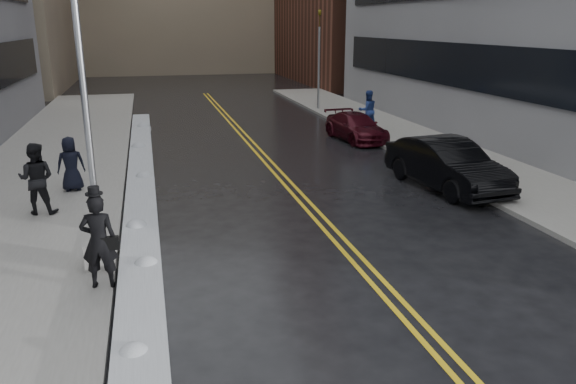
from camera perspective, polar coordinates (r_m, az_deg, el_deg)
ground at (r=11.73m, az=-2.44°, el=-10.42°), size 160.00×160.00×0.00m
sidewalk_west at (r=21.23m, az=-23.60°, el=0.93°), size 5.50×50.00×0.15m
sidewalk_east at (r=24.14m, az=16.34°, el=3.44°), size 4.00×50.00×0.15m
lane_line_left at (r=21.39m, az=-1.72°, el=2.27°), size 0.12×50.00×0.01m
lane_line_right at (r=21.45m, az=-0.94°, el=2.32°), size 0.12×50.00×0.01m
snow_ridge at (r=18.96m, az=-14.70°, el=0.33°), size 0.90×30.00×0.34m
lamppost at (r=12.62m, az=-19.37°, el=2.87°), size 0.65×0.65×7.62m
fire_hydrant at (r=23.55m, az=14.32°, el=4.47°), size 0.26×0.26×0.73m
traffic_signal at (r=35.88m, az=3.16°, el=13.62°), size 0.16×0.20×6.00m
pedestrian_fedora at (r=11.98m, az=-18.66°, el=-4.77°), size 0.78×0.56×1.98m
pedestrian_b at (r=17.28m, az=-24.19°, el=1.25°), size 1.10×0.92×2.04m
pedestrian_c at (r=19.33m, az=-21.20°, el=2.69°), size 0.94×0.70×1.76m
pedestrian_east at (r=28.86m, az=8.09°, el=8.22°), size 0.99×0.78×1.99m
car_black at (r=19.47m, az=15.80°, el=2.70°), size 2.38×5.26×1.68m
car_maroon at (r=27.01m, az=6.93°, el=6.58°), size 2.18×4.51×1.27m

